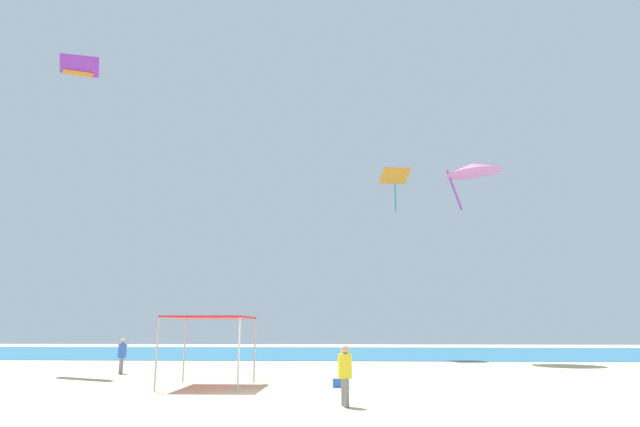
{
  "coord_description": "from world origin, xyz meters",
  "views": [
    {
      "loc": [
        2.77,
        -16.75,
        2.14
      ],
      "look_at": [
        1.24,
        14.17,
        9.17
      ],
      "focal_mm": 28.45,
      "sensor_mm": 36.0,
      "label": 1
    }
  ],
  "objects_px": {
    "kite_delta_pink": "(473,168)",
    "kite_diamond_orange": "(395,178)",
    "canopy_tent": "(211,320)",
    "person_leftmost": "(345,370)",
    "person_near_tent": "(122,353)",
    "kite_parafoil_purple": "(79,66)",
    "cooler_box": "(340,382)"
  },
  "relations": [
    {
      "from": "cooler_box",
      "to": "kite_diamond_orange",
      "type": "bearing_deg",
      "value": 77.58
    },
    {
      "from": "cooler_box",
      "to": "kite_delta_pink",
      "type": "height_order",
      "value": "kite_delta_pink"
    },
    {
      "from": "cooler_box",
      "to": "person_near_tent",
      "type": "bearing_deg",
      "value": 153.93
    },
    {
      "from": "person_leftmost",
      "to": "kite_diamond_orange",
      "type": "xyz_separation_m",
      "value": [
        4.1,
        24.33,
        12.98
      ]
    },
    {
      "from": "kite_diamond_orange",
      "to": "canopy_tent",
      "type": "bearing_deg",
      "value": -122.5
    },
    {
      "from": "person_leftmost",
      "to": "kite_parafoil_purple",
      "type": "xyz_separation_m",
      "value": [
        -16.33,
        12.81,
        17.06
      ]
    },
    {
      "from": "person_near_tent",
      "to": "kite_diamond_orange",
      "type": "bearing_deg",
      "value": 119.65
    },
    {
      "from": "person_near_tent",
      "to": "kite_parafoil_purple",
      "type": "xyz_separation_m",
      "value": [
        -5.47,
        2.75,
        17.07
      ]
    },
    {
      "from": "kite_diamond_orange",
      "to": "kite_parafoil_purple",
      "type": "xyz_separation_m",
      "value": [
        -20.44,
        -11.52,
        4.08
      ]
    },
    {
      "from": "kite_delta_pink",
      "to": "kite_diamond_orange",
      "type": "bearing_deg",
      "value": -170.29
    },
    {
      "from": "person_leftmost",
      "to": "kite_delta_pink",
      "type": "bearing_deg",
      "value": -39.63
    },
    {
      "from": "cooler_box",
      "to": "kite_diamond_orange",
      "type": "relative_size",
      "value": 0.17
    },
    {
      "from": "person_leftmost",
      "to": "cooler_box",
      "type": "bearing_deg",
      "value": -12.76
    },
    {
      "from": "kite_diamond_orange",
      "to": "cooler_box",
      "type": "bearing_deg",
      "value": -109.44
    },
    {
      "from": "person_near_tent",
      "to": "kite_parafoil_purple",
      "type": "relative_size",
      "value": 0.46
    },
    {
      "from": "kite_delta_pink",
      "to": "kite_parafoil_purple",
      "type": "xyz_separation_m",
      "value": [
        -25.62,
        -7.43,
        4.69
      ]
    },
    {
      "from": "cooler_box",
      "to": "kite_parafoil_purple",
      "type": "distance_m",
      "value": 25.37
    },
    {
      "from": "kite_diamond_orange",
      "to": "kite_parafoil_purple",
      "type": "bearing_deg",
      "value": -157.6
    },
    {
      "from": "person_near_tent",
      "to": "kite_delta_pink",
      "type": "distance_m",
      "value": 25.75
    },
    {
      "from": "cooler_box",
      "to": "kite_diamond_orange",
      "type": "distance_m",
      "value": 24.26
    },
    {
      "from": "kite_diamond_orange",
      "to": "kite_delta_pink",
      "type": "relative_size",
      "value": 0.58
    },
    {
      "from": "kite_diamond_orange",
      "to": "kite_delta_pink",
      "type": "bearing_deg",
      "value": -45.29
    },
    {
      "from": "cooler_box",
      "to": "kite_diamond_orange",
      "type": "xyz_separation_m",
      "value": [
        4.29,
        19.5,
        13.79
      ]
    },
    {
      "from": "kite_diamond_orange",
      "to": "person_leftmost",
      "type": "bearing_deg",
      "value": -106.59
    },
    {
      "from": "kite_delta_pink",
      "to": "canopy_tent",
      "type": "bearing_deg",
      "value": -85.24
    },
    {
      "from": "person_near_tent",
      "to": "person_leftmost",
      "type": "bearing_deg",
      "value": 33.21
    },
    {
      "from": "person_leftmost",
      "to": "person_near_tent",
      "type": "bearing_deg",
      "value": 32.21
    },
    {
      "from": "person_leftmost",
      "to": "kite_diamond_orange",
      "type": "height_order",
      "value": "kite_diamond_orange"
    },
    {
      "from": "person_leftmost",
      "to": "cooler_box",
      "type": "height_order",
      "value": "person_leftmost"
    },
    {
      "from": "person_near_tent",
      "to": "cooler_box",
      "type": "bearing_deg",
      "value": 49.94
    },
    {
      "from": "person_leftmost",
      "to": "cooler_box",
      "type": "relative_size",
      "value": 2.94
    },
    {
      "from": "kite_diamond_orange",
      "to": "kite_delta_pink",
      "type": "height_order",
      "value": "kite_diamond_orange"
    }
  ]
}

